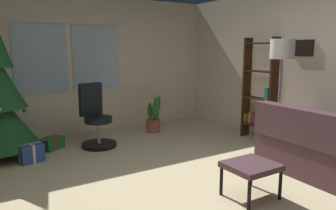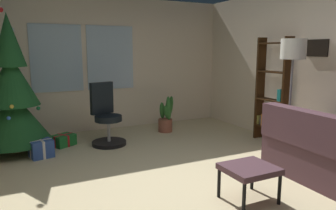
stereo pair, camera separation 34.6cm
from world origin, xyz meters
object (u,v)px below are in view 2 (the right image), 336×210
at_px(gift_box_green, 64,140).
at_px(bookshelf, 273,97).
at_px(holiday_tree, 13,97).
at_px(potted_plant, 166,117).
at_px(gift_box_blue, 41,149).
at_px(gift_box_gold, 38,139).
at_px(footstool, 249,171).
at_px(office_chair, 107,121).
at_px(floor_lamp, 293,58).

distance_m(gift_box_green, bookshelf, 3.53).
bearing_deg(holiday_tree, bookshelf, -18.10).
bearing_deg(potted_plant, gift_box_blue, -166.77).
distance_m(holiday_tree, gift_box_green, 1.03).
relative_size(gift_box_gold, gift_box_blue, 1.15).
height_order(footstool, gift_box_gold, footstool).
xyz_separation_m(holiday_tree, office_chair, (1.36, -0.17, -0.46)).
relative_size(footstool, gift_box_gold, 1.27).
xyz_separation_m(bookshelf, potted_plant, (-1.28, 1.42, -0.48)).
relative_size(footstool, gift_box_blue, 1.45).
bearing_deg(floor_lamp, gift_box_blue, 153.43).
distance_m(gift_box_blue, bookshelf, 3.74).
bearing_deg(potted_plant, floor_lamp, -67.07).
xyz_separation_m(gift_box_green, gift_box_blue, (-0.38, -0.44, 0.04)).
height_order(office_chair, potted_plant, office_chair).
distance_m(footstool, floor_lamp, 1.96).
xyz_separation_m(gift_box_blue, floor_lamp, (3.20, -1.60, 1.31)).
distance_m(gift_box_gold, potted_plant, 2.30).
height_order(gift_box_green, floor_lamp, floor_lamp).
bearing_deg(footstool, floor_lamp, 30.18).
bearing_deg(floor_lamp, bookshelf, 62.40).
bearing_deg(gift_box_green, footstool, -63.54).
distance_m(footstool, gift_box_green, 3.20).
distance_m(bookshelf, potted_plant, 1.97).
relative_size(gift_box_green, potted_plant, 0.60).
bearing_deg(gift_box_gold, bookshelf, -24.77).
bearing_deg(potted_plant, holiday_tree, -176.69).
relative_size(holiday_tree, floor_lamp, 1.50).
height_order(footstool, gift_box_blue, footstool).
bearing_deg(gift_box_gold, gift_box_blue, -91.15).
distance_m(holiday_tree, gift_box_blue, 0.88).
distance_m(office_chair, floor_lamp, 3.01).
xyz_separation_m(gift_box_green, gift_box_gold, (-0.36, 0.32, -0.01)).
bearing_deg(floor_lamp, potted_plant, 112.93).
distance_m(gift_box_green, potted_plant, 1.93).
relative_size(footstool, gift_box_green, 1.22).
bearing_deg(gift_box_blue, office_chair, 11.96).
xyz_separation_m(gift_box_blue, office_chair, (1.04, 0.22, 0.27)).
xyz_separation_m(footstool, potted_plant, (0.50, 2.96, -0.04)).
bearing_deg(floor_lamp, holiday_tree, 150.50).
bearing_deg(holiday_tree, office_chair, -7.05).
xyz_separation_m(gift_box_green, floor_lamp, (2.82, -2.04, 1.34)).
xyz_separation_m(gift_box_blue, potted_plant, (2.30, 0.54, 0.16)).
relative_size(holiday_tree, office_chair, 2.50).
relative_size(footstool, floor_lamp, 0.30).
height_order(gift_box_green, gift_box_blue, gift_box_blue).
relative_size(holiday_tree, gift_box_green, 6.10).
relative_size(gift_box_green, office_chair, 0.41).
bearing_deg(footstool, gift_box_gold, 119.33).
bearing_deg(holiday_tree, potted_plant, 3.31).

